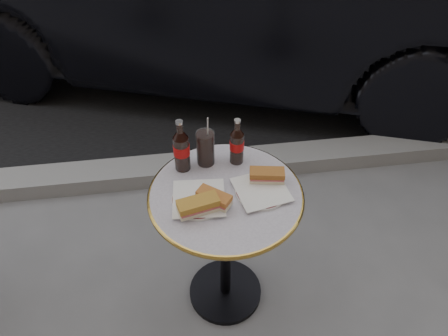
{
  "coord_description": "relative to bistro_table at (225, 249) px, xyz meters",
  "views": [
    {
      "loc": [
        -0.17,
        -1.19,
        1.98
      ],
      "look_at": [
        0.0,
        0.05,
        0.82
      ],
      "focal_mm": 35.0,
      "sensor_mm": 36.0,
      "label": 1
    }
  ],
  "objects": [
    {
      "name": "cola_bottle_right",
      "position": [
        0.07,
        0.18,
        0.48
      ],
      "size": [
        0.07,
        0.07,
        0.22
      ],
      "primitive_type": null,
      "rotation": [
        0.0,
        0.0,
        -0.2
      ],
      "color": "black",
      "rests_on": "bistro_table"
    },
    {
      "name": "cola_bottle_left",
      "position": [
        -0.16,
        0.17,
        0.49
      ],
      "size": [
        0.08,
        0.08,
        0.24
      ],
      "primitive_type": null,
      "rotation": [
        0.0,
        0.0,
        0.2
      ],
      "color": "black",
      "rests_on": "bistro_table"
    },
    {
      "name": "plate_left",
      "position": [
        -0.11,
        -0.03,
        0.37
      ],
      "size": [
        0.26,
        0.26,
        0.01
      ],
      "primitive_type": "cylinder",
      "rotation": [
        0.0,
        0.0,
        -0.25
      ],
      "color": "white",
      "rests_on": "bistro_table"
    },
    {
      "name": "ground",
      "position": [
        0.0,
        0.0,
        -0.37
      ],
      "size": [
        80.0,
        80.0,
        0.0
      ],
      "primitive_type": "plane",
      "color": "slate",
      "rests_on": "ground"
    },
    {
      "name": "bistro_table",
      "position": [
        0.0,
        0.0,
        0.0
      ],
      "size": [
        0.62,
        0.62,
        0.73
      ],
      "primitive_type": null,
      "color": "#BAB2C4",
      "rests_on": "ground"
    },
    {
      "name": "plate_right",
      "position": [
        0.14,
        -0.01,
        0.37
      ],
      "size": [
        0.21,
        0.21,
        0.01
      ],
      "primitive_type": "cylinder",
      "rotation": [
        0.0,
        0.0,
        0.02
      ],
      "color": "white",
      "rests_on": "bistro_table"
    },
    {
      "name": "curb",
      "position": [
        0.0,
        0.9,
        -0.32
      ],
      "size": [
        40.0,
        0.2,
        0.12
      ],
      "primitive_type": "cube",
      "color": "gray",
      "rests_on": "ground"
    },
    {
      "name": "sandwich_left_a",
      "position": [
        -0.12,
        -0.09,
        0.4
      ],
      "size": [
        0.17,
        0.11,
        0.05
      ],
      "primitive_type": "cube",
      "rotation": [
        0.0,
        0.0,
        0.23
      ],
      "color": "#B6812E",
      "rests_on": "plate_left"
    },
    {
      "name": "cola_glass",
      "position": [
        -0.06,
        0.19,
        0.45
      ],
      "size": [
        0.09,
        0.09,
        0.16
      ],
      "primitive_type": "cylinder",
      "rotation": [
        0.0,
        0.0,
        -0.16
      ],
      "color": "black",
      "rests_on": "bistro_table"
    },
    {
      "name": "sandwich_right",
      "position": [
        0.17,
        0.04,
        0.4
      ],
      "size": [
        0.15,
        0.09,
        0.05
      ],
      "primitive_type": "cube",
      "rotation": [
        0.0,
        0.0,
        -0.17
      ],
      "color": "#A16029",
      "rests_on": "plate_right"
    },
    {
      "name": "sandwich_left_b",
      "position": [
        -0.05,
        -0.06,
        0.4
      ],
      "size": [
        0.14,
        0.13,
        0.05
      ],
      "primitive_type": "cube",
      "rotation": [
        0.0,
        0.0,
        -0.66
      ],
      "color": "#B0652C",
      "rests_on": "plate_left"
    }
  ]
}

